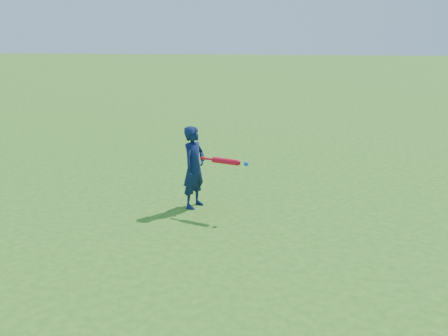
% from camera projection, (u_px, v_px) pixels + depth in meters
% --- Properties ---
extents(ground, '(80.00, 80.00, 0.00)m').
position_uv_depth(ground, '(230.00, 207.00, 7.58)').
color(ground, '#2D6B19').
rests_on(ground, ground).
extents(child, '(0.46, 0.54, 1.24)m').
position_uv_depth(child, '(194.00, 167.00, 7.44)').
color(child, '#0E1943').
rests_on(child, ground).
extents(bat_swing, '(0.70, 0.32, 0.08)m').
position_uv_depth(bat_swing, '(227.00, 161.00, 7.10)').
color(bat_swing, red).
rests_on(bat_swing, ground).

